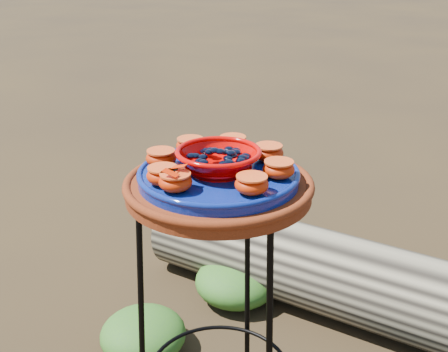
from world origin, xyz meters
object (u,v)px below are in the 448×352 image
at_px(driftwood_log, 361,282).
at_px(red_bowl, 218,161).
at_px(terracotta_saucer, 219,188).
at_px(plant_stand, 219,313).
at_px(cobalt_plate, 219,177).

bearing_deg(driftwood_log, red_bowl, -114.61).
height_order(terracotta_saucer, red_bowl, red_bowl).
relative_size(plant_stand, terracotta_saucer, 1.54).
relative_size(plant_stand, driftwood_log, 0.43).
xyz_separation_m(plant_stand, driftwood_log, (0.28, 0.61, -0.20)).
distance_m(cobalt_plate, driftwood_log, 0.90).
height_order(cobalt_plate, driftwood_log, cobalt_plate).
height_order(cobalt_plate, red_bowl, red_bowl).
height_order(terracotta_saucer, cobalt_plate, cobalt_plate).
bearing_deg(plant_stand, cobalt_plate, 0.00).
distance_m(plant_stand, terracotta_saucer, 0.37).
distance_m(cobalt_plate, red_bowl, 0.04).
bearing_deg(terracotta_saucer, driftwood_log, 65.39).
bearing_deg(red_bowl, cobalt_plate, 0.00).
bearing_deg(red_bowl, plant_stand, 0.00).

